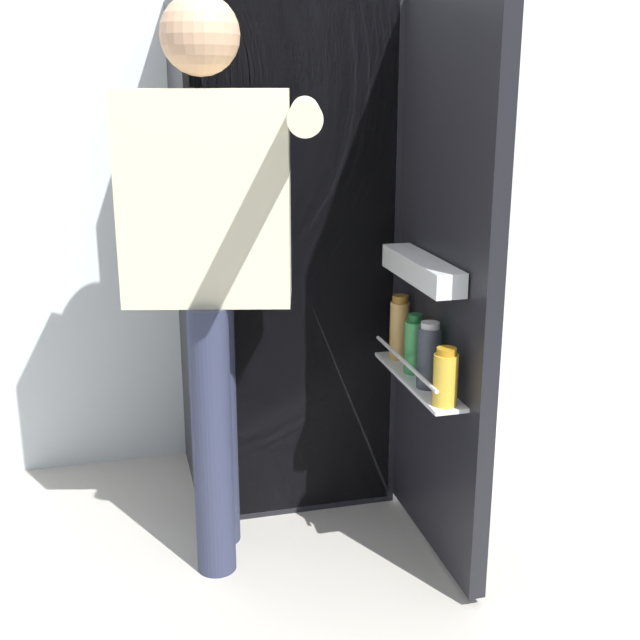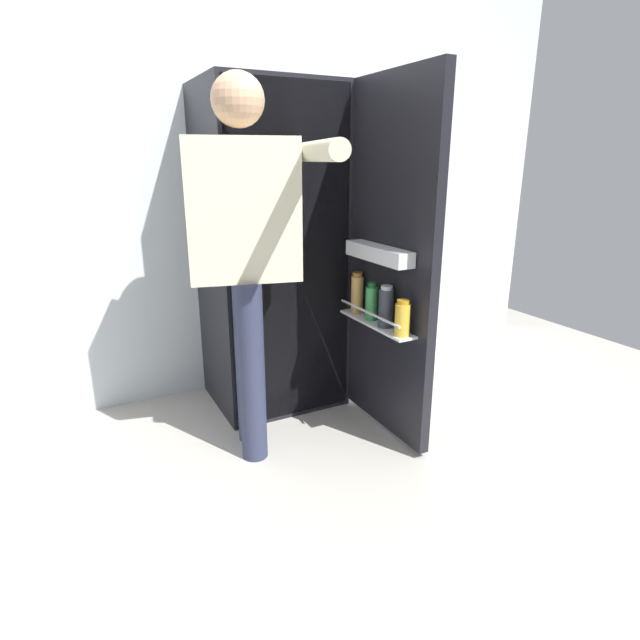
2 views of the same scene
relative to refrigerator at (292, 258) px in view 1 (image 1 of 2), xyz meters
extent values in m
plane|color=#B7B2A8|center=(-0.03, -0.49, -0.86)|extent=(5.42, 5.42, 0.00)
cube|color=silver|center=(-0.03, 0.40, 0.34)|extent=(4.40, 0.10, 2.41)
cube|color=black|center=(-0.03, 0.06, 0.00)|extent=(0.69, 0.59, 1.73)
cube|color=white|center=(-0.03, -0.23, 0.00)|extent=(0.65, 0.01, 1.69)
cube|color=white|center=(-0.03, -0.19, -0.03)|extent=(0.61, 0.09, 0.01)
cube|color=black|center=(0.34, -0.57, 0.01)|extent=(0.05, 0.66, 1.70)
cube|color=white|center=(0.26, -0.57, -0.28)|extent=(0.10, 0.53, 0.01)
cylinder|color=silver|center=(0.22, -0.57, -0.21)|extent=(0.01, 0.51, 0.01)
cube|color=white|center=(0.26, -0.57, 0.07)|extent=(0.09, 0.45, 0.07)
cylinder|color=gold|center=(0.26, -0.79, -0.20)|extent=(0.07, 0.07, 0.15)
cylinder|color=#BC8419|center=(0.26, -0.79, -0.11)|extent=(0.05, 0.05, 0.02)
cylinder|color=#333842|center=(0.27, -0.64, -0.18)|extent=(0.07, 0.07, 0.18)
cylinder|color=silver|center=(0.27, -0.64, -0.08)|extent=(0.05, 0.05, 0.02)
cylinder|color=green|center=(0.27, -0.52, -0.19)|extent=(0.06, 0.06, 0.16)
cylinder|color=#195B28|center=(0.27, -0.52, -0.09)|extent=(0.04, 0.04, 0.02)
cylinder|color=tan|center=(0.27, -0.38, -0.17)|extent=(0.06, 0.06, 0.19)
cylinder|color=#996623|center=(0.27, -0.38, -0.07)|extent=(0.05, 0.05, 0.02)
cylinder|color=#4C7F3D|center=(-0.17, -0.19, 0.02)|extent=(0.08, 0.08, 0.08)
cylinder|color=#2D334C|center=(-0.32, -0.34, -0.44)|extent=(0.12, 0.12, 0.84)
cylinder|color=#2D334C|center=(-0.36, -0.51, -0.44)|extent=(0.12, 0.12, 0.84)
cube|color=beige|center=(-0.34, -0.42, 0.28)|extent=(0.51, 0.32, 0.60)
sphere|color=tan|center=(-0.34, -0.42, 0.72)|extent=(0.22, 0.22, 0.22)
cylinder|color=beige|center=(-0.28, -0.19, 0.26)|extent=(0.08, 0.08, 0.56)
cylinder|color=beige|center=(-0.12, -0.72, 0.52)|extent=(0.21, 0.57, 0.08)
camera|label=1|loc=(-0.61, -2.77, 0.60)|focal=46.16mm
camera|label=2|loc=(-1.06, -2.55, 0.48)|focal=28.64mm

